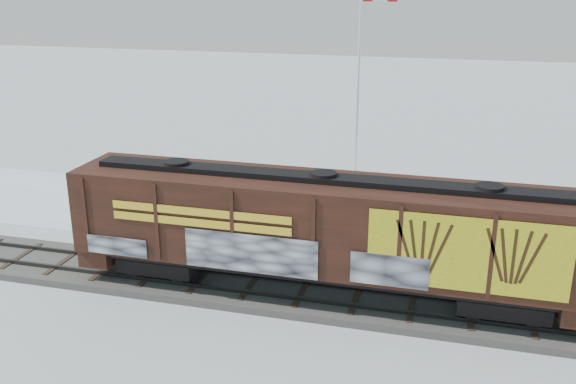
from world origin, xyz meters
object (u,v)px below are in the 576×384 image
(car_silver, at_px, (217,196))
(car_dark, at_px, (352,219))
(hopper_railcar, at_px, (323,228))
(flagpole, at_px, (359,115))
(car_white, at_px, (412,223))

(car_silver, bearing_deg, car_dark, -113.42)
(hopper_railcar, distance_m, car_silver, 10.94)
(flagpole, xyz_separation_m, car_dark, (0.91, -7.07, -3.34))
(car_white, xyz_separation_m, car_dark, (-2.69, -0.12, -0.06))
(hopper_railcar, height_order, car_dark, hopper_railcar)
(car_silver, height_order, car_white, car_white)
(flagpole, bearing_deg, car_silver, -138.64)
(car_white, bearing_deg, car_dark, 104.84)
(car_silver, bearing_deg, hopper_railcar, -149.26)
(hopper_railcar, height_order, flagpole, flagpole)
(hopper_railcar, bearing_deg, flagpole, 93.81)
(hopper_railcar, xyz_separation_m, car_silver, (-7.12, 8.03, -2.13))
(flagpole, distance_m, car_dark, 7.87)
(hopper_railcar, relative_size, car_silver, 4.34)
(car_dark, bearing_deg, hopper_railcar, 165.35)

